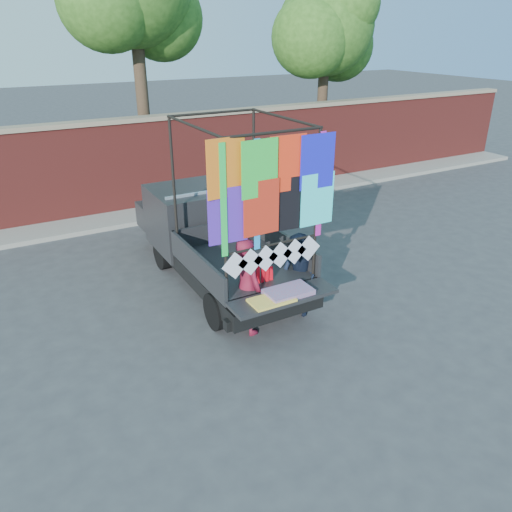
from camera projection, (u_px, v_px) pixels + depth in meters
ground at (244, 325)px, 8.86m from camera, size 90.00×90.00×0.00m
brick_wall at (126, 165)px, 13.87m from camera, size 30.00×0.45×2.61m
curb at (138, 216)px, 13.84m from camera, size 30.00×1.20×0.12m
tree_right at (328, 30)px, 16.66m from camera, size 4.20×3.30×6.62m
pickup_truck at (207, 234)px, 10.48m from camera, size 2.17×5.45×3.43m
woman at (247, 286)px, 8.35m from camera, size 0.53×0.70×1.73m
man at (299, 275)px, 8.93m from camera, size 0.71×0.84×1.54m
streamer_bundle at (268, 273)px, 8.51m from camera, size 1.02×0.09×0.70m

